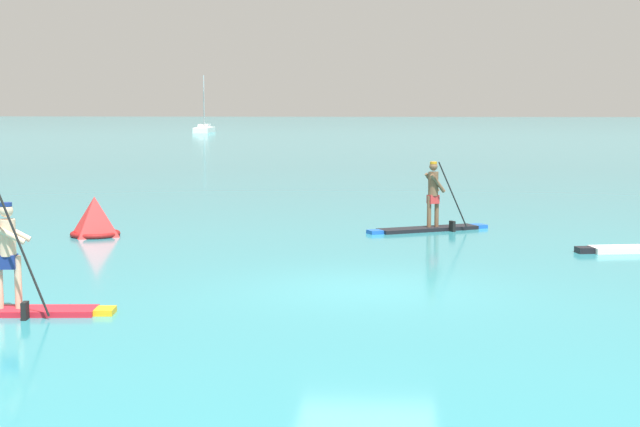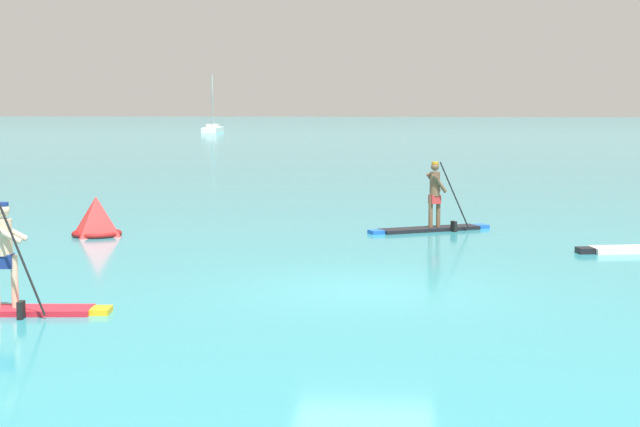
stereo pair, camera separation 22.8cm
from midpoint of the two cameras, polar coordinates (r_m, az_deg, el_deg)
name	(u,v)px [view 2 (the right image)]	position (r m, az deg, el deg)	size (l,w,h in m)	color
ground	(364,288)	(17.24, 3.00, -4.39)	(440.00, 440.00, 0.00)	teal
paddleboarder_near_left	(13,286)	(15.79, -17.17, -4.07)	(2.94, 0.88, 2.05)	red
paddleboarder_mid_center	(432,215)	(25.03, 6.86, -0.08)	(3.14, 1.89, 1.84)	black
race_marker_buoy	(96,219)	(24.51, -12.71, -0.30)	(1.24, 1.24, 0.98)	red
sailboat_left_horizon	(213,126)	(110.09, -6.25, 5.14)	(1.92, 6.02, 6.37)	white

